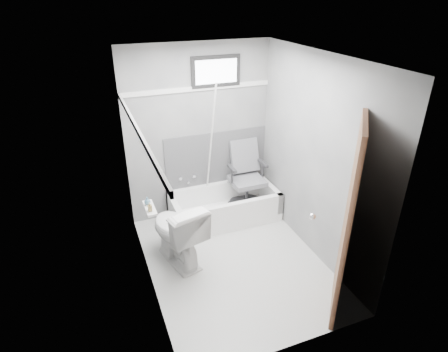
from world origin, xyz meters
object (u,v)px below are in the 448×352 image
office_chair (247,176)px  soap_bottle_a (150,207)px  door (392,234)px  toilet (177,232)px  soap_bottle_b (147,201)px  bathtub (224,206)px

office_chair → soap_bottle_a: 1.84m
door → soap_bottle_a: bearing=145.6°
office_chair → toilet: size_ratio=1.13×
toilet → office_chair: bearing=-164.2°
door → soap_bottle_a: size_ratio=21.33×
soap_bottle_a → soap_bottle_b: (0.00, 0.14, -0.01)m
toilet → soap_bottle_b: (-0.32, -0.10, 0.55)m
soap_bottle_a → soap_bottle_b: size_ratio=1.09×
bathtub → office_chair: bearing=7.7°
bathtub → toilet: (-0.85, -0.65, 0.20)m
bathtub → office_chair: (0.37, 0.05, 0.38)m
bathtub → office_chair: office_chair is taller
soap_bottle_b → door: bearing=-37.2°
soap_bottle_b → soap_bottle_a: bearing=-90.0°
toilet → soap_bottle_b: bearing=3.8°
bathtub → door: bearing=-71.3°
soap_bottle_b → toilet: bearing=17.9°
door → soap_bottle_b: door is taller
soap_bottle_b → office_chair: bearing=27.6°
office_chair → toilet: bearing=-150.2°
office_chair → door: (0.38, -2.26, 0.41)m
office_chair → door: 2.33m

